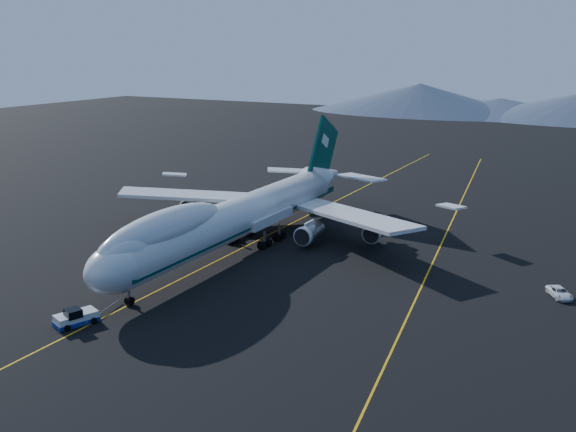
% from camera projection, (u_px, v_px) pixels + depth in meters
% --- Properties ---
extents(ground, '(500.00, 500.00, 0.00)m').
position_uv_depth(ground, '(239.00, 250.00, 106.33)').
color(ground, black).
rests_on(ground, ground).
extents(taxiway_line_main, '(0.25, 220.00, 0.01)m').
position_uv_depth(taxiway_line_main, '(239.00, 250.00, 106.32)').
color(taxiway_line_main, '#E3A50D').
rests_on(taxiway_line_main, ground).
extents(taxiway_line_side, '(28.08, 198.09, 0.01)m').
position_uv_depth(taxiway_line_side, '(434.00, 260.00, 101.07)').
color(taxiway_line_side, '#E3A50D').
rests_on(taxiway_line_side, ground).
extents(boeing_747, '(59.62, 72.43, 19.37)m').
position_uv_depth(boeing_747, '(238.00, 216.00, 104.86)').
color(boeing_747, silver).
rests_on(boeing_747, ground).
extents(pushback_tug, '(4.23, 5.67, 2.21)m').
position_uv_depth(pushback_tug, '(76.00, 319.00, 77.76)').
color(pushback_tug, silver).
rests_on(pushback_tug, ground).
extents(service_van, '(4.31, 5.17, 1.31)m').
position_uv_depth(service_van, '(560.00, 293.00, 86.10)').
color(service_van, white).
rests_on(service_van, ground).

